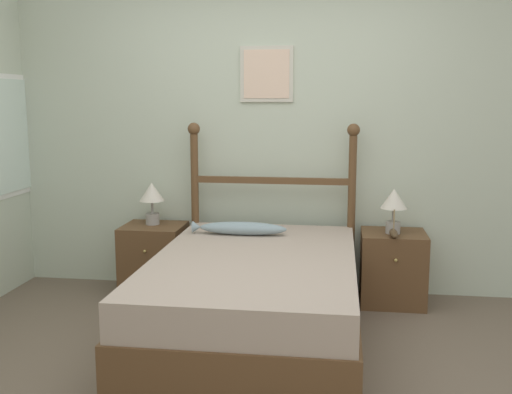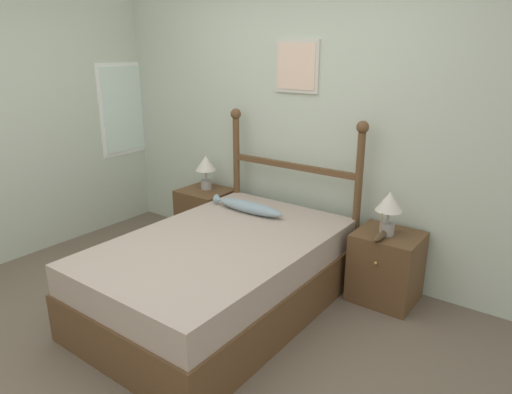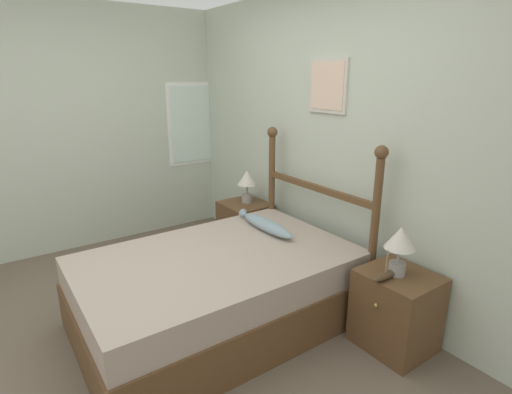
# 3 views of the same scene
# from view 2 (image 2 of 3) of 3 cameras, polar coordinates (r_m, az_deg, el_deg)

# --- Properties ---
(ground_plane) EXTENTS (16.00, 16.00, 0.00)m
(ground_plane) POSITION_cam_2_polar(r_m,az_deg,el_deg) (3.28, -11.59, -17.57)
(ground_plane) COLOR brown
(wall_back) EXTENTS (6.40, 0.08, 2.55)m
(wall_back) POSITION_cam_2_polar(r_m,az_deg,el_deg) (4.06, 5.75, 9.30)
(wall_back) COLOR beige
(wall_back) RESTS_ON ground_plane
(bed) EXTENTS (1.31, 2.01, 0.57)m
(bed) POSITION_cam_2_polar(r_m,az_deg,el_deg) (3.47, -4.43, -9.65)
(bed) COLOR brown
(bed) RESTS_ON ground_plane
(headboard) EXTENTS (1.34, 0.10, 1.37)m
(headboard) POSITION_cam_2_polar(r_m,az_deg,el_deg) (4.01, 4.51, 2.00)
(headboard) COLOR brown
(headboard) RESTS_ON ground_plane
(nightstand_left) EXTENTS (0.48, 0.46, 0.55)m
(nightstand_left) POSITION_cam_2_polar(r_m,az_deg,el_deg) (4.64, -6.25, -2.39)
(nightstand_left) COLOR brown
(nightstand_left) RESTS_ON ground_plane
(nightstand_right) EXTENTS (0.48, 0.46, 0.55)m
(nightstand_right) POSITION_cam_2_polar(r_m,az_deg,el_deg) (3.72, 15.93, -8.37)
(nightstand_right) COLOR brown
(nightstand_right) RESTS_ON ground_plane
(table_lamp_left) EXTENTS (0.20, 0.20, 0.34)m
(table_lamp_left) POSITION_cam_2_polar(r_m,az_deg,el_deg) (4.53, -6.30, 3.82)
(table_lamp_left) COLOR gray
(table_lamp_left) RESTS_ON nightstand_left
(table_lamp_right) EXTENTS (0.20, 0.20, 0.34)m
(table_lamp_right) POSITION_cam_2_polar(r_m,az_deg,el_deg) (3.51, 16.30, -1.04)
(table_lamp_right) COLOR gray
(table_lamp_right) RESTS_ON nightstand_right
(model_boat) EXTENTS (0.06, 0.23, 0.20)m
(model_boat) POSITION_cam_2_polar(r_m,az_deg,el_deg) (3.48, 15.29, -4.68)
(model_boat) COLOR #4C3823
(model_boat) RESTS_ON nightstand_right
(fish_pillow) EXTENTS (0.70, 0.14, 0.10)m
(fish_pillow) POSITION_cam_2_polar(r_m,az_deg,el_deg) (3.86, -0.98, -1.24)
(fish_pillow) COLOR #8499A3
(fish_pillow) RESTS_ON bed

